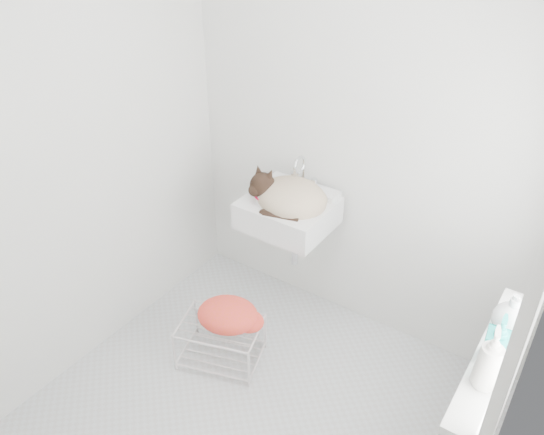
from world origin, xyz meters
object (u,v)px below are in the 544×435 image
Objects in this scene: cat at (289,197)px; bottle_b at (492,362)px; sink at (288,201)px; bottle_a at (482,385)px; bottle_c at (506,330)px; wire_rack at (221,339)px.

cat is 1.42m from bottle_b.
sink is at bearing 126.87° from cat.
bottle_c is (0.00, 0.34, 0.00)m from bottle_a.
sink is 1.12× the size of wire_rack.
bottle_c is (1.30, -0.36, -0.04)m from cat.
bottle_c is (0.00, 0.21, 0.00)m from bottle_b.
bottle_a reaches higher than wire_rack.
bottle_a is 0.13m from bottle_b.
bottle_a is 1.03× the size of bottle_b.
wire_rack is at bearing -100.07° from sink.
bottle_a is at bearing -28.23° from cat.
wire_rack is at bearing -101.44° from cat.
sink is at bearing 151.14° from bottle_a.
bottle_c is at bearing -15.33° from cat.
bottle_a reaches higher than bottle_c.
wire_rack is 1.57m from bottle_b.
sink reaches higher than bottle_c.
bottle_a is at bearing -28.86° from sink.
bottle_c reaches higher than wire_rack.
bottle_b reaches higher than sink.
bottle_a reaches higher than sink.
bottle_c is at bearing -16.16° from sink.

